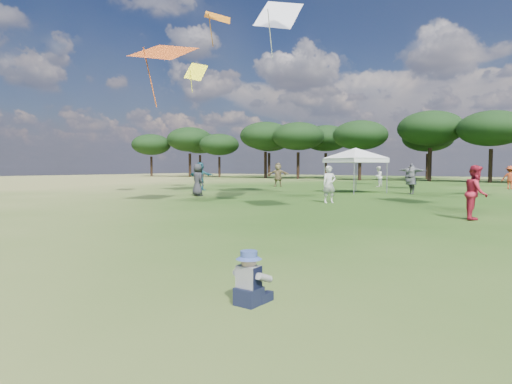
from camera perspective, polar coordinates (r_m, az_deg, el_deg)
ground at (r=3.83m, az=-29.81°, el=-20.37°), size 140.00×140.00×0.00m
tent_left at (r=25.54m, az=13.12°, el=5.47°), size 4.97×4.97×2.91m
toddler at (r=4.80m, az=-0.78°, el=-11.69°), size 0.39×0.44×0.60m
festival_crowd at (r=25.82m, az=23.09°, el=1.66°), size 30.39×23.94×1.85m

